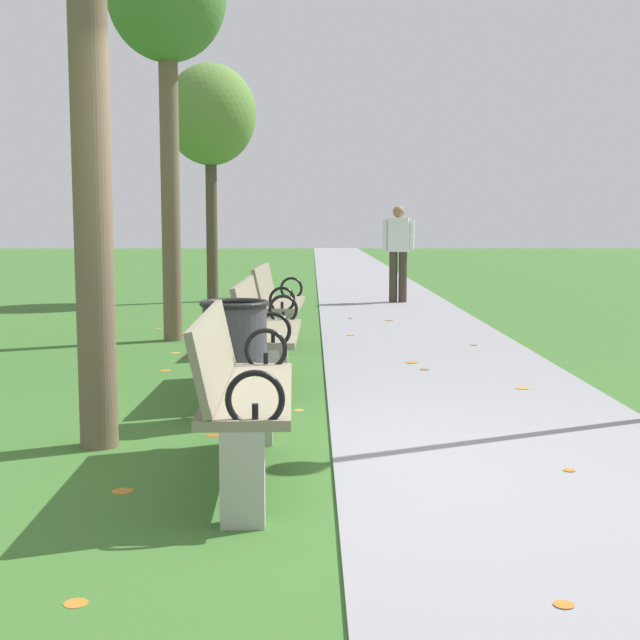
% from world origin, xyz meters
% --- Properties ---
extents(ground_plane, '(80.00, 80.00, 0.00)m').
position_xyz_m(ground_plane, '(0.00, 0.00, 0.00)').
color(ground_plane, '#386628').
extents(paved_walkway, '(2.21, 44.00, 0.02)m').
position_xyz_m(paved_walkway, '(1.10, 18.00, 0.01)').
color(paved_walkway, gray).
rests_on(paved_walkway, ground).
extents(park_bench_1, '(0.50, 1.61, 0.90)m').
position_xyz_m(park_bench_1, '(-0.50, -0.13, 0.49)').
color(park_bench_1, gray).
rests_on(park_bench_1, ground).
extents(park_bench_2, '(0.50, 1.61, 0.90)m').
position_xyz_m(park_bench_2, '(-0.50, 2.36, 0.49)').
color(park_bench_2, gray).
rests_on(park_bench_2, ground).
extents(park_bench_3, '(0.53, 1.62, 0.90)m').
position_xyz_m(park_bench_3, '(-0.50, 4.85, 0.49)').
color(park_bench_3, gray).
rests_on(park_bench_3, ground).
extents(tree_2, '(1.34, 1.34, 4.63)m').
position_xyz_m(tree_2, '(-1.73, 5.39, 3.77)').
color(tree_2, brown).
rests_on(tree_2, ground).
extents(tree_3, '(1.55, 1.55, 4.03)m').
position_xyz_m(tree_3, '(-1.83, 10.38, 3.13)').
color(tree_3, '#4C3D2D').
rests_on(tree_3, ground).
extents(pedestrian_walking, '(0.52, 0.27, 1.62)m').
position_xyz_m(pedestrian_walking, '(1.34, 10.00, 0.93)').
color(pedestrian_walking, '#3D3328').
rests_on(pedestrian_walking, paved_walkway).
extents(trash_bin, '(0.48, 0.48, 0.84)m').
position_xyz_m(trash_bin, '(-0.65, 1.25, 0.42)').
color(trash_bin, '#38383D').
rests_on(trash_bin, ground).
extents(scattered_leaves, '(3.95, 9.35, 0.02)m').
position_xyz_m(scattered_leaves, '(-0.49, 3.52, 0.01)').
color(scattered_leaves, '#AD6B23').
rests_on(scattered_leaves, ground).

